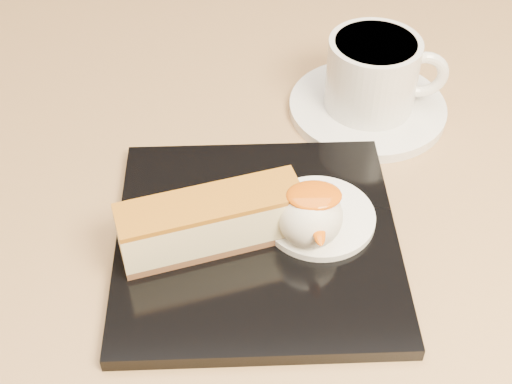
{
  "coord_description": "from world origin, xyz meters",
  "views": [
    {
      "loc": [
        -0.03,
        -0.41,
        1.15
      ],
      "look_at": [
        -0.01,
        -0.01,
        0.76
      ],
      "focal_mm": 50.0,
      "sensor_mm": 36.0,
      "label": 1
    }
  ],
  "objects_px": {
    "table": "(267,324)",
    "ice_cream_scoop": "(310,217)",
    "dessert_plate": "(257,240)",
    "saucer": "(367,108)",
    "cheesecake": "(211,222)",
    "coffee_cup": "(374,73)"
  },
  "relations": [
    {
      "from": "dessert_plate",
      "to": "saucer",
      "type": "xyz_separation_m",
      "value": [
        0.11,
        0.17,
        -0.0
      ]
    },
    {
      "from": "dessert_plate",
      "to": "saucer",
      "type": "relative_size",
      "value": 1.47
    },
    {
      "from": "coffee_cup",
      "to": "dessert_plate",
      "type": "bearing_deg",
      "value": -120.74
    },
    {
      "from": "dessert_plate",
      "to": "ice_cream_scoop",
      "type": "relative_size",
      "value": 4.43
    },
    {
      "from": "ice_cream_scoop",
      "to": "saucer",
      "type": "distance_m",
      "value": 0.19
    },
    {
      "from": "ice_cream_scoop",
      "to": "coffee_cup",
      "type": "distance_m",
      "value": 0.19
    },
    {
      "from": "table",
      "to": "cheesecake",
      "type": "bearing_deg",
      "value": -140.49
    },
    {
      "from": "dessert_plate",
      "to": "table",
      "type": "bearing_deg",
      "value": 71.12
    },
    {
      "from": "saucer",
      "to": "coffee_cup",
      "type": "height_order",
      "value": "coffee_cup"
    },
    {
      "from": "table",
      "to": "ice_cream_scoop",
      "type": "relative_size",
      "value": 16.11
    },
    {
      "from": "table",
      "to": "dessert_plate",
      "type": "height_order",
      "value": "dessert_plate"
    },
    {
      "from": "table",
      "to": "coffee_cup",
      "type": "relative_size",
      "value": 7.06
    },
    {
      "from": "ice_cream_scoop",
      "to": "saucer",
      "type": "xyz_separation_m",
      "value": [
        0.07,
        0.17,
        -0.03
      ]
    },
    {
      "from": "dessert_plate",
      "to": "coffee_cup",
      "type": "xyz_separation_m",
      "value": [
        0.12,
        0.17,
        0.04
      ]
    },
    {
      "from": "coffee_cup",
      "to": "table",
      "type": "bearing_deg",
      "value": -123.99
    },
    {
      "from": "table",
      "to": "cheesecake",
      "type": "height_order",
      "value": "cheesecake"
    },
    {
      "from": "dessert_plate",
      "to": "saucer",
      "type": "height_order",
      "value": "dessert_plate"
    },
    {
      "from": "dessert_plate",
      "to": "cheesecake",
      "type": "height_order",
      "value": "cheesecake"
    },
    {
      "from": "table",
      "to": "dessert_plate",
      "type": "distance_m",
      "value": 0.17
    },
    {
      "from": "ice_cream_scoop",
      "to": "saucer",
      "type": "height_order",
      "value": "ice_cream_scoop"
    },
    {
      "from": "coffee_cup",
      "to": "saucer",
      "type": "bearing_deg",
      "value": 180.0
    },
    {
      "from": "cheesecake",
      "to": "coffee_cup",
      "type": "xyz_separation_m",
      "value": [
        0.15,
        0.17,
        0.01
      ]
    }
  ]
}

